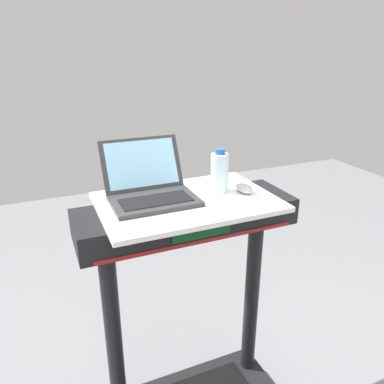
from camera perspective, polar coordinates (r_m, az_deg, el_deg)
name	(u,v)px	position (r m, az deg, el deg)	size (l,w,h in m)	color
desk_board	(187,202)	(1.50, -0.75, -1.51)	(0.70, 0.47, 0.02)	white
laptop	(150,188)	(1.50, -6.42, 0.61)	(0.33, 0.32, 0.22)	#2D2D30
computer_mouse	(244,188)	(1.58, 8.02, 0.58)	(0.06, 0.10, 0.03)	#B2B2B7
water_bottle	(219,172)	(1.55, 4.23, 3.04)	(0.07, 0.07, 0.19)	silver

